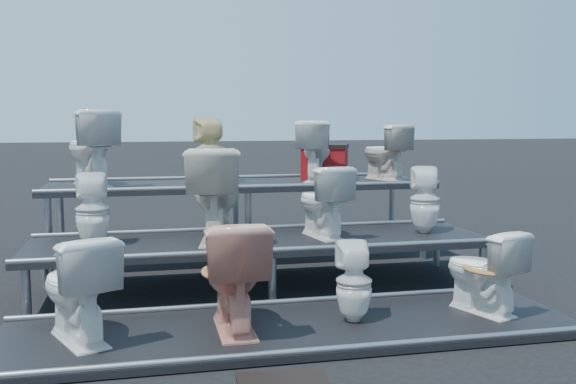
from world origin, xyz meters
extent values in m
plane|color=black|center=(0.00, 0.00, 0.00)|extent=(80.00, 80.00, 0.00)
cube|color=black|center=(0.00, -1.30, 0.03)|extent=(4.20, 1.20, 0.06)
cube|color=black|center=(0.00, 0.00, 0.23)|extent=(4.20, 1.20, 0.46)
cube|color=black|center=(0.00, 1.30, 0.43)|extent=(4.20, 1.20, 0.86)
imported|color=white|center=(-1.51, -1.30, 0.43)|extent=(0.67, 0.83, 0.74)
imported|color=#E0947F|center=(-0.45, -1.30, 0.46)|extent=(0.45, 0.79, 0.81)
imported|color=white|center=(0.46, -1.30, 0.36)|extent=(0.31, 0.31, 0.60)
imported|color=white|center=(1.51, -1.30, 0.39)|extent=(0.56, 0.73, 0.66)
imported|color=white|center=(-1.50, 0.00, 0.78)|extent=(0.31, 0.32, 0.64)
imported|color=beige|center=(-0.43, 0.00, 0.89)|extent=(0.62, 0.91, 0.86)
imported|color=white|center=(0.58, 0.00, 0.80)|extent=(0.49, 0.72, 0.68)
imported|color=white|center=(1.61, 0.00, 0.78)|extent=(0.37, 0.37, 0.65)
imported|color=white|center=(-1.60, 1.30, 1.26)|extent=(0.69, 0.89, 0.80)
imported|color=beige|center=(-0.34, 1.30, 1.22)|extent=(0.37, 0.38, 0.72)
imported|color=white|center=(0.86, 1.30, 1.20)|extent=(0.62, 0.77, 0.69)
imported|color=beige|center=(1.69, 1.30, 1.18)|extent=(0.54, 0.71, 0.64)
cube|color=maroon|center=(1.01, 1.45, 1.04)|extent=(0.62, 0.57, 0.37)
camera|label=1|loc=(-1.04, -5.75, 1.57)|focal=40.00mm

